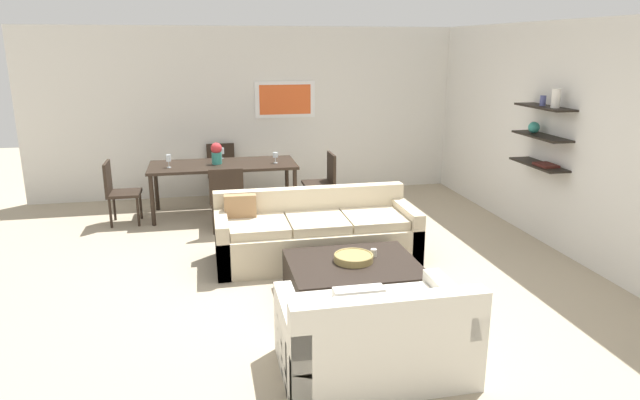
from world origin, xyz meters
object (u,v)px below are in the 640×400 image
object	(u,v)px
dining_chair_right_near	(324,179)
loveseat_white	(374,337)
candle_jar	(374,253)
wine_glass_left_near	(168,159)
dining_chair_foot	(226,195)
dining_table	(223,168)
dining_chair_head	(221,168)
wine_glass_right_near	(275,155)
centerpiece_vase	(217,153)
sofa_beige	(315,235)
coffee_table	(353,281)
wine_glass_head	(222,151)
decorative_bowl	(354,257)
dining_chair_left_near	(117,189)

from	to	relation	value
dining_chair_right_near	loveseat_white	bearing A→B (deg)	-97.05
candle_jar	wine_glass_left_near	size ratio (longest dim) A/B	0.42
candle_jar	dining_chair_foot	size ratio (longest dim) A/B	0.09
dining_table	dining_chair_right_near	xyz separation A→B (m)	(1.46, -0.20, -0.18)
dining_table	dining_chair_head	xyz separation A→B (m)	(0.00, 0.86, -0.18)
wine_glass_right_near	centerpiece_vase	distance (m)	0.85
sofa_beige	wine_glass_right_near	xyz separation A→B (m)	(-0.19, 1.97, 0.57)
dining_chair_head	dining_chair_foot	distance (m)	1.72
sofa_beige	dining_chair_foot	bearing A→B (deg)	127.72
coffee_table	sofa_beige	bearing A→B (deg)	98.00
dining_chair_head	wine_glass_head	distance (m)	0.59
wine_glass_head	centerpiece_vase	bearing A→B (deg)	-102.05
wine_glass_right_near	decorative_bowl	bearing A→B (deg)	-83.27
dining_chair_right_near	decorative_bowl	bearing A→B (deg)	-96.57
coffee_table	loveseat_white	bearing A→B (deg)	-97.96
coffee_table	wine_glass_head	bearing A→B (deg)	107.04
dining_table	wine_glass_head	world-z (taller)	wine_glass_head
candle_jar	loveseat_white	bearing A→B (deg)	-106.58
loveseat_white	coffee_table	distance (m)	1.30
dining_chair_left_near	wine_glass_head	size ratio (longest dim) A/B	5.43
decorative_bowl	wine_glass_right_near	bearing A→B (deg)	96.73
loveseat_white	centerpiece_vase	distance (m)	4.65
wine_glass_left_near	dining_chair_right_near	bearing A→B (deg)	-2.39
loveseat_white	coffee_table	world-z (taller)	loveseat_white
loveseat_white	dining_chair_left_near	distance (m)	4.91
dining_chair_left_near	wine_glass_right_near	size ratio (longest dim) A/B	5.58
loveseat_white	coffee_table	bearing A→B (deg)	82.04
wine_glass_head	wine_glass_right_near	bearing A→B (deg)	-33.96
sofa_beige	dining_chair_right_near	distance (m)	1.96
loveseat_white	dining_chair_foot	world-z (taller)	dining_chair_foot
sofa_beige	candle_jar	distance (m)	1.09
loveseat_white	candle_jar	bearing A→B (deg)	73.42
dining_chair_foot	dining_chair_right_near	world-z (taller)	same
sofa_beige	wine_glass_left_near	size ratio (longest dim) A/B	12.50
dining_table	dining_chair_head	world-z (taller)	dining_chair_head
sofa_beige	dining_chair_head	distance (m)	3.10
dining_table	dining_chair_left_near	xyz separation A→B (m)	(-1.46, -0.20, -0.18)
loveseat_white	dining_chair_right_near	size ratio (longest dim) A/B	1.59
wine_glass_left_near	centerpiece_vase	world-z (taller)	centerpiece_vase
dining_chair_head	dining_chair_foot	bearing A→B (deg)	-90.00
wine_glass_head	centerpiece_vase	xyz separation A→B (m)	(-0.08, -0.39, 0.05)
wine_glass_right_near	dining_table	bearing A→B (deg)	171.50
decorative_bowl	wine_glass_right_near	xyz separation A→B (m)	(-0.36, 3.06, 0.44)
dining_chair_head	wine_glass_left_near	bearing A→B (deg)	-127.72
sofa_beige	dining_chair_left_near	world-z (taller)	dining_chair_left_near
candle_jar	dining_chair_left_near	xyz separation A→B (m)	(-2.80, 2.89, 0.09)
coffee_table	dining_chair_right_near	distance (m)	3.04
decorative_bowl	dining_chair_foot	world-z (taller)	dining_chair_foot
centerpiece_vase	loveseat_white	bearing A→B (deg)	-77.34
wine_glass_head	wine_glass_right_near	world-z (taller)	wine_glass_head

